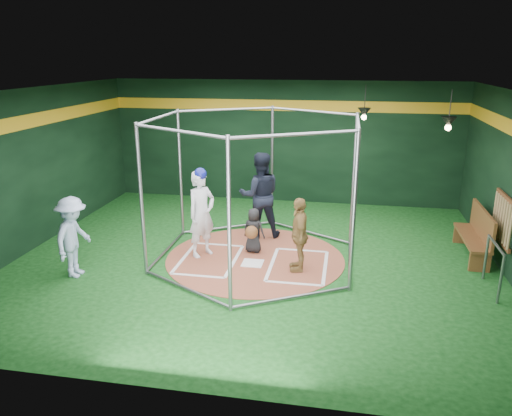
% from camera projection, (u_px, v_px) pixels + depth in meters
% --- Properties ---
extents(room_shell, '(10.10, 9.10, 3.53)m').
position_uv_depth(room_shell, '(255.00, 179.00, 10.16)').
color(room_shell, '#0D3C10').
rests_on(room_shell, ground).
extents(clay_disc, '(3.80, 3.80, 0.01)m').
position_uv_depth(clay_disc, '(255.00, 258.00, 10.67)').
color(clay_disc, '#9A4F38').
rests_on(clay_disc, ground).
extents(home_plate, '(0.43, 0.43, 0.01)m').
position_uv_depth(home_plate, '(253.00, 263.00, 10.39)').
color(home_plate, white).
rests_on(home_plate, clay_disc).
extents(batter_box_left, '(1.17, 1.77, 0.01)m').
position_uv_depth(batter_box_left, '(209.00, 259.00, 10.60)').
color(batter_box_left, white).
rests_on(batter_box_left, clay_disc).
extents(batter_box_right, '(1.17, 1.77, 0.01)m').
position_uv_depth(batter_box_right, '(298.00, 266.00, 10.27)').
color(batter_box_right, white).
rests_on(batter_box_right, clay_disc).
extents(batting_cage, '(4.05, 4.67, 3.00)m').
position_uv_depth(batting_cage, '(255.00, 191.00, 10.23)').
color(batting_cage, gray).
rests_on(batting_cage, ground).
extents(bat_rack, '(0.07, 1.25, 0.98)m').
position_uv_depth(bat_rack, '(503.00, 219.00, 9.89)').
color(bat_rack, brown).
rests_on(bat_rack, room_shell).
extents(pendant_lamp_near, '(0.34, 0.34, 0.90)m').
position_uv_depth(pendant_lamp_near, '(364.00, 113.00, 12.87)').
color(pendant_lamp_near, black).
rests_on(pendant_lamp_near, room_shell).
extents(pendant_lamp_far, '(0.34, 0.34, 0.90)m').
position_uv_depth(pendant_lamp_far, '(449.00, 122.00, 11.05)').
color(pendant_lamp_far, black).
rests_on(pendant_lamp_far, room_shell).
extents(batter_figure, '(0.75, 0.81, 1.93)m').
position_uv_depth(batter_figure, '(202.00, 213.00, 10.56)').
color(batter_figure, silver).
rests_on(batter_figure, clay_disc).
extents(visitor_leopard, '(0.51, 0.93, 1.51)m').
position_uv_depth(visitor_leopard, '(299.00, 234.00, 9.88)').
color(visitor_leopard, tan).
rests_on(visitor_leopard, clay_disc).
extents(catcher_figure, '(0.53, 0.59, 0.99)m').
position_uv_depth(catcher_figure, '(253.00, 231.00, 10.84)').
color(catcher_figure, black).
rests_on(catcher_figure, clay_disc).
extents(umpire, '(1.15, 1.00, 2.03)m').
position_uv_depth(umpire, '(260.00, 195.00, 11.68)').
color(umpire, black).
rests_on(umpire, clay_disc).
extents(bystander_blue, '(0.60, 1.04, 1.60)m').
position_uv_depth(bystander_blue, '(73.00, 237.00, 9.63)').
color(bystander_blue, '#B0C5E9').
rests_on(bystander_blue, ground).
extents(dugout_bench, '(0.42, 1.82, 1.06)m').
position_uv_depth(dugout_bench, '(477.00, 233.00, 10.62)').
color(dugout_bench, brown).
rests_on(dugout_bench, ground).
extents(steel_railing, '(0.05, 1.07, 0.92)m').
position_uv_depth(steel_railing, '(494.00, 260.00, 9.05)').
color(steel_railing, gray).
rests_on(steel_railing, ground).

